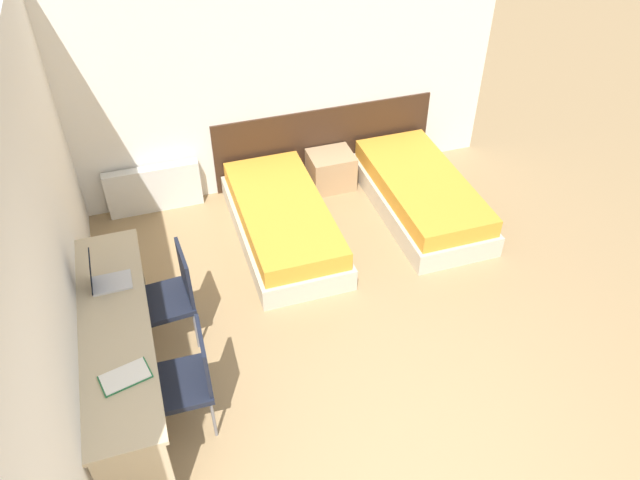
# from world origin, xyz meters

# --- Properties ---
(wall_back) EXTENTS (5.20, 0.05, 2.70)m
(wall_back) POSITION_xyz_m (0.00, 4.03, 1.35)
(wall_back) COLOR white
(wall_back) RESTS_ON ground_plane
(wall_left) EXTENTS (0.05, 5.00, 2.70)m
(wall_left) POSITION_xyz_m (-2.13, 2.00, 1.35)
(wall_left) COLOR white
(wall_left) RESTS_ON ground_plane
(headboard_panel) EXTENTS (2.59, 0.03, 0.87)m
(headboard_panel) POSITION_xyz_m (0.63, 3.99, 0.43)
(headboard_panel) COLOR #382316
(headboard_panel) RESTS_ON ground_plane
(bed_near_window) EXTENTS (0.92, 1.95, 0.44)m
(bed_near_window) POSITION_xyz_m (-0.15, 2.98, 0.21)
(bed_near_window) COLOR beige
(bed_near_window) RESTS_ON ground_plane
(bed_near_door) EXTENTS (0.92, 1.95, 0.44)m
(bed_near_door) POSITION_xyz_m (1.42, 2.98, 0.21)
(bed_near_door) COLOR beige
(bed_near_door) RESTS_ON ground_plane
(nightstand) EXTENTS (0.50, 0.42, 0.42)m
(nightstand) POSITION_xyz_m (0.63, 3.74, 0.21)
(nightstand) COLOR tan
(nightstand) RESTS_ON ground_plane
(radiator) EXTENTS (1.02, 0.12, 0.54)m
(radiator) POSITION_xyz_m (-1.36, 3.91, 0.27)
(radiator) COLOR silver
(radiator) RESTS_ON ground_plane
(desk) EXTENTS (0.52, 2.23, 0.75)m
(desk) POSITION_xyz_m (-1.84, 1.51, 0.60)
(desk) COLOR #C6B28E
(desk) RESTS_ON ground_plane
(chair_near_laptop) EXTENTS (0.50, 0.50, 0.92)m
(chair_near_laptop) POSITION_xyz_m (-1.40, 1.96, 0.51)
(chair_near_laptop) COLOR black
(chair_near_laptop) RESTS_ON ground_plane
(chair_near_notebook) EXTENTS (0.48, 0.48, 0.92)m
(chair_near_notebook) POSITION_xyz_m (-1.40, 1.06, 0.51)
(chair_near_notebook) COLOR black
(chair_near_notebook) RESTS_ON ground_plane
(laptop) EXTENTS (0.31, 0.23, 0.32)m
(laptop) POSITION_xyz_m (-1.87, 1.97, 0.82)
(laptop) COLOR silver
(laptop) RESTS_ON desk
(open_notebook) EXTENTS (0.37, 0.27, 0.02)m
(open_notebook) POSITION_xyz_m (-1.80, 0.99, 0.76)
(open_notebook) COLOR #236B3D
(open_notebook) RESTS_ON desk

